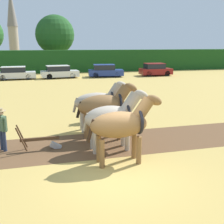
{
  "coord_description": "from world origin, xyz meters",
  "views": [
    {
      "loc": [
        -2.06,
        -7.97,
        4.11
      ],
      "look_at": [
        0.74,
        3.86,
        1.1
      ],
      "focal_mm": 45.0,
      "sensor_mm": 36.0,
      "label": 1
    }
  ],
  "objects_px": {
    "draft_horse_trail_left": "(105,106)",
    "draft_horse_trail_right": "(99,102)",
    "parked_car_right": "(155,70)",
    "draft_horse_lead_left": "(122,124)",
    "parked_car_center": "(59,72)",
    "farmer_at_plow": "(2,126)",
    "parked_car_center_right": "(105,71)",
    "draft_horse_lead_right": "(113,117)",
    "farmer_beside_team": "(97,105)",
    "parked_car_center_left": "(15,73)",
    "tree_center": "(55,35)",
    "plow": "(44,142)",
    "church_spire": "(12,21)"
  },
  "relations": [
    {
      "from": "draft_horse_trail_left",
      "to": "parked_car_center",
      "type": "relative_size",
      "value": 0.61
    },
    {
      "from": "draft_horse_trail_right",
      "to": "farmer_beside_team",
      "type": "relative_size",
      "value": 1.76
    },
    {
      "from": "draft_horse_lead_left",
      "to": "parked_car_right",
      "type": "height_order",
      "value": "draft_horse_lead_left"
    },
    {
      "from": "farmer_beside_team",
      "to": "tree_center",
      "type": "bearing_deg",
      "value": 50.87
    },
    {
      "from": "farmer_at_plow",
      "to": "draft_horse_lead_left",
      "type": "bearing_deg",
      "value": -62.37
    },
    {
      "from": "tree_center",
      "to": "parked_car_right",
      "type": "height_order",
      "value": "tree_center"
    },
    {
      "from": "parked_car_right",
      "to": "farmer_at_plow",
      "type": "bearing_deg",
      "value": -124.45
    },
    {
      "from": "farmer_beside_team",
      "to": "church_spire",
      "type": "bearing_deg",
      "value": 58.01
    },
    {
      "from": "tree_center",
      "to": "plow",
      "type": "xyz_separation_m",
      "value": [
        -1.95,
        -34.29,
        -4.97
      ]
    },
    {
      "from": "draft_horse_trail_right",
      "to": "parked_car_center",
      "type": "relative_size",
      "value": 0.61
    },
    {
      "from": "draft_horse_trail_right",
      "to": "parked_car_center_left",
      "type": "bearing_deg",
      "value": 103.98
    },
    {
      "from": "draft_horse_trail_right",
      "to": "parked_car_center_left",
      "type": "xyz_separation_m",
      "value": [
        -5.75,
        21.16,
        -0.68
      ]
    },
    {
      "from": "parked_car_center_left",
      "to": "parked_car_center_right",
      "type": "height_order",
      "value": "parked_car_center_right"
    },
    {
      "from": "plow",
      "to": "farmer_beside_team",
      "type": "relative_size",
      "value": 1.1
    },
    {
      "from": "church_spire",
      "to": "parked_car_center",
      "type": "height_order",
      "value": "church_spire"
    },
    {
      "from": "farmer_at_plow",
      "to": "parked_car_center_left",
      "type": "bearing_deg",
      "value": 58.61
    },
    {
      "from": "draft_horse_trail_right",
      "to": "parked_car_center",
      "type": "xyz_separation_m",
      "value": [
        -0.77,
        21.26,
        -0.67
      ]
    },
    {
      "from": "parked_car_center_left",
      "to": "draft_horse_lead_right",
      "type": "bearing_deg",
      "value": -78.89
    },
    {
      "from": "parked_car_center_right",
      "to": "farmer_beside_team",
      "type": "bearing_deg",
      "value": -97.69
    },
    {
      "from": "parked_car_center",
      "to": "parked_car_right",
      "type": "height_order",
      "value": "parked_car_right"
    },
    {
      "from": "draft_horse_trail_left",
      "to": "draft_horse_trail_right",
      "type": "bearing_deg",
      "value": 89.82
    },
    {
      "from": "parked_car_right",
      "to": "tree_center",
      "type": "bearing_deg",
      "value": 136.27
    },
    {
      "from": "tree_center",
      "to": "draft_horse_trail_right",
      "type": "xyz_separation_m",
      "value": [
        0.64,
        -32.28,
        -3.9
      ]
    },
    {
      "from": "draft_horse_lead_right",
      "to": "farmer_beside_team",
      "type": "distance_m",
      "value": 4.24
    },
    {
      "from": "farmer_beside_team",
      "to": "draft_horse_lead_right",
      "type": "bearing_deg",
      "value": -132.47
    },
    {
      "from": "draft_horse_trail_left",
      "to": "farmer_beside_team",
      "type": "height_order",
      "value": "draft_horse_trail_left"
    },
    {
      "from": "farmer_at_plow",
      "to": "parked_car_center_right",
      "type": "bearing_deg",
      "value": 33.28
    },
    {
      "from": "draft_horse_trail_left",
      "to": "parked_car_center_right",
      "type": "xyz_separation_m",
      "value": [
        4.78,
        22.47,
        -0.74
      ]
    },
    {
      "from": "tree_center",
      "to": "church_spire",
      "type": "xyz_separation_m",
      "value": [
        -9.67,
        38.0,
        4.34
      ]
    },
    {
      "from": "plow",
      "to": "draft_horse_trail_right",
      "type": "bearing_deg",
      "value": 36.46
    },
    {
      "from": "plow",
      "to": "draft_horse_lead_left",
      "type": "bearing_deg",
      "value": -36.44
    },
    {
      "from": "farmer_beside_team",
      "to": "parked_car_center",
      "type": "xyz_separation_m",
      "value": [
        -0.96,
        19.65,
        -0.18
      ]
    },
    {
      "from": "parked_car_right",
      "to": "parked_car_center_left",
      "type": "bearing_deg",
      "value": 179.09
    },
    {
      "from": "church_spire",
      "to": "farmer_at_plow",
      "type": "xyz_separation_m",
      "value": [
        6.19,
        -72.04,
        -8.64
      ]
    },
    {
      "from": "draft_horse_lead_right",
      "to": "draft_horse_lead_left",
      "type": "bearing_deg",
      "value": -90.17
    },
    {
      "from": "draft_horse_trail_right",
      "to": "parked_car_right",
      "type": "bearing_deg",
      "value": 60.47
    },
    {
      "from": "draft_horse_lead_right",
      "to": "farmer_beside_team",
      "type": "relative_size",
      "value": 1.73
    },
    {
      "from": "plow",
      "to": "parked_car_center",
      "type": "height_order",
      "value": "parked_car_center"
    },
    {
      "from": "tree_center",
      "to": "farmer_beside_team",
      "type": "bearing_deg",
      "value": -88.44
    },
    {
      "from": "plow",
      "to": "farmer_at_plow",
      "type": "distance_m",
      "value": 1.68
    },
    {
      "from": "parked_car_center_left",
      "to": "tree_center",
      "type": "bearing_deg",
      "value": 62.69
    },
    {
      "from": "farmer_at_plow",
      "to": "draft_horse_trail_right",
      "type": "bearing_deg",
      "value": -12.31
    },
    {
      "from": "draft_horse_lead_left",
      "to": "parked_car_center_right",
      "type": "relative_size",
      "value": 0.62
    },
    {
      "from": "draft_horse_trail_right",
      "to": "farmer_at_plow",
      "type": "height_order",
      "value": "draft_horse_trail_right"
    },
    {
      "from": "farmer_at_plow",
      "to": "parked_car_right",
      "type": "bearing_deg",
      "value": 20.41
    },
    {
      "from": "parked_car_center_left",
      "to": "draft_horse_trail_right",
      "type": "bearing_deg",
      "value": -77.43
    },
    {
      "from": "parked_car_center_left",
      "to": "parked_car_center_right",
      "type": "bearing_deg",
      "value": -2.58
    },
    {
      "from": "parked_car_center",
      "to": "parked_car_right",
      "type": "distance_m",
      "value": 12.07
    },
    {
      "from": "parked_car_center_left",
      "to": "parked_car_right",
      "type": "distance_m",
      "value": 17.05
    },
    {
      "from": "parked_car_center_right",
      "to": "parked_car_center",
      "type": "bearing_deg",
      "value": -175.38
    }
  ]
}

